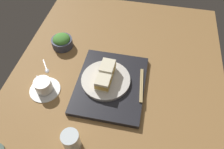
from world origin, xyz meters
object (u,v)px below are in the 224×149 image
sandwich_near (104,82)px  chopsticks_pair (141,85)px  coffee_cup (44,86)px  sandwich_plate (106,80)px  teaspoon (46,69)px  drinking_glass (71,141)px  sandwich_far (108,69)px  salad_bowl (62,41)px

sandwich_near → chopsticks_pair: 17.15cm
coffee_cup → chopsticks_pair: bearing=-77.4°
sandwich_plate → sandwich_near: sandwich_near is taller
coffee_cup → teaspoon: size_ratio=1.69×
sandwich_plate → chopsticks_pair: size_ratio=1.22×
drinking_glass → teaspoon: drinking_glass is taller
sandwich_near → teaspoon: size_ratio=0.99×
drinking_glass → teaspoon: size_ratio=1.13×
sandwich_far → coffee_cup: (-12.24, 26.34, -3.98)cm
salad_bowl → chopsticks_pair: bearing=-113.4°
sandwich_plate → sandwich_far: sandwich_far is taller
sandwich_near → salad_bowl: sandwich_near is taller
sandwich_plate → coffee_cup: 27.63cm
sandwich_far → chopsticks_pair: (-2.81, -15.95, -4.08)cm
sandwich_far → chopsticks_pair: sandwich_far is taller
sandwich_near → salad_bowl: size_ratio=0.75×
sandwich_plate → sandwich_far: 5.04cm
sandwich_plate → salad_bowl: bearing=54.8°
chopsticks_pair → coffee_cup: bearing=102.6°
salad_bowl → coffee_cup: bearing=-177.0°
sandwich_near → sandwich_far: 6.93cm
salad_bowl → drinking_glass: drinking_glass is taller
sandwich_far → teaspoon: sandwich_far is taller
sandwich_near → coffee_cup: size_ratio=0.58×
salad_bowl → coffee_cup: size_ratio=0.78×
teaspoon → salad_bowl: bearing=-8.7°
sandwich_near → chopsticks_pair: bearing=-75.8°
drinking_glass → teaspoon: bearing=36.1°
sandwich_far → drinking_glass: 34.63cm
sandwich_near → sandwich_far: (6.92, -0.27, 0.35)cm
drinking_glass → teaspoon: (33.31, 24.26, -4.25)cm
teaspoon → drinking_glass: bearing=-143.9°
sandwich_near → sandwich_far: bearing=-2.2°
chopsticks_pair → teaspoon: chopsticks_pair is taller
teaspoon → sandwich_far: bearing=-88.7°
sandwich_plate → teaspoon: (2.74, 30.24, -2.62)cm
drinking_glass → salad_bowl: bearing=23.4°
chopsticks_pair → coffee_cup: (-9.43, 42.29, 0.10)cm
sandwich_near → drinking_glass: 27.78cm
sandwich_near → drinking_glass: size_ratio=0.87×
salad_bowl → drinking_glass: size_ratio=1.17×
sandwich_plate → coffee_cup: size_ratio=1.60×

